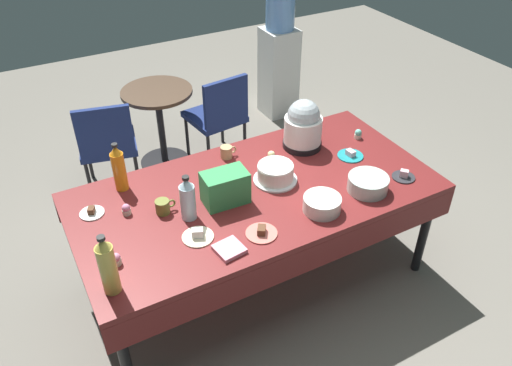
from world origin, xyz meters
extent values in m
plane|color=slate|center=(0.00, 0.00, 0.00)|extent=(9.00, 9.00, 0.00)
cube|color=maroon|center=(0.00, 0.00, 0.73)|extent=(2.20, 1.10, 0.04)
cylinder|color=black|center=(-1.02, -0.47, 0.35)|extent=(0.06, 0.06, 0.71)
cylinder|color=black|center=(1.02, -0.47, 0.35)|extent=(0.06, 0.06, 0.71)
cylinder|color=black|center=(-1.02, 0.47, 0.35)|extent=(0.06, 0.06, 0.71)
cylinder|color=black|center=(1.02, 0.47, 0.35)|extent=(0.06, 0.06, 0.71)
cube|color=maroon|center=(0.00, -0.55, 0.62)|extent=(2.20, 0.01, 0.18)
cube|color=maroon|center=(0.00, 0.55, 0.62)|extent=(2.20, 0.01, 0.18)
cylinder|color=silver|center=(0.15, 0.03, 0.76)|extent=(0.27, 0.27, 0.01)
cylinder|color=white|center=(0.15, 0.03, 0.81)|extent=(0.22, 0.22, 0.09)
cylinder|color=white|center=(0.15, 0.03, 0.86)|extent=(0.22, 0.22, 0.01)
cylinder|color=black|center=(0.51, 0.29, 0.77)|extent=(0.27, 0.27, 0.04)
cylinder|color=white|center=(0.51, 0.29, 0.88)|extent=(0.26, 0.26, 0.18)
sphere|color=#B2BCC1|center=(0.51, 0.29, 0.99)|extent=(0.22, 0.22, 0.22)
cylinder|color=#B2C6BC|center=(0.59, -0.32, 0.80)|extent=(0.25, 0.25, 0.09)
cylinder|color=silver|center=(0.24, -0.35, 0.79)|extent=(0.22, 0.22, 0.09)
cylinder|color=teal|center=(0.73, 0.02, 0.75)|extent=(0.17, 0.17, 0.01)
cube|color=beige|center=(0.73, 0.02, 0.78)|extent=(0.05, 0.06, 0.04)
cylinder|color=#2D2D33|center=(0.87, -0.33, 0.75)|extent=(0.14, 0.14, 0.01)
cube|color=beige|center=(0.87, -0.33, 0.78)|extent=(0.06, 0.06, 0.05)
cylinder|color=beige|center=(-0.48, -0.23, 0.75)|extent=(0.17, 0.17, 0.01)
cube|color=white|center=(-0.48, -0.23, 0.78)|extent=(0.07, 0.06, 0.05)
cylinder|color=white|center=(-0.93, 0.25, 0.75)|extent=(0.14, 0.14, 0.01)
cube|color=brown|center=(-0.93, 0.25, 0.78)|extent=(0.05, 0.06, 0.03)
cylinder|color=#E07266|center=(-0.16, -0.36, 0.75)|extent=(0.17, 0.17, 0.01)
cube|color=brown|center=(-0.16, -0.36, 0.78)|extent=(0.07, 0.07, 0.04)
cylinder|color=beige|center=(0.92, 0.19, 0.77)|extent=(0.05, 0.05, 0.03)
sphere|color=#6BC6B2|center=(0.92, 0.19, 0.79)|extent=(0.05, 0.05, 0.05)
cylinder|color=beige|center=(0.24, 0.24, 0.77)|extent=(0.05, 0.05, 0.03)
sphere|color=beige|center=(0.24, 0.24, 0.79)|extent=(0.05, 0.05, 0.05)
cylinder|color=beige|center=(-0.76, 0.15, 0.77)|extent=(0.05, 0.05, 0.03)
sphere|color=pink|center=(-0.76, 0.15, 0.79)|extent=(0.05, 0.05, 0.05)
cylinder|color=beige|center=(-0.92, -0.21, 0.77)|extent=(0.05, 0.05, 0.03)
sphere|color=pink|center=(-0.92, -0.21, 0.79)|extent=(0.05, 0.05, 0.05)
cylinder|color=silver|center=(-0.45, -0.05, 0.86)|extent=(0.09, 0.09, 0.21)
cone|color=silver|center=(-0.45, -0.05, 0.99)|extent=(0.08, 0.08, 0.05)
cylinder|color=black|center=(-0.45, -0.05, 1.02)|extent=(0.04, 0.04, 0.02)
cylinder|color=orange|center=(-0.71, 0.40, 0.87)|extent=(0.08, 0.08, 0.25)
cone|color=orange|center=(-0.71, 0.40, 1.02)|extent=(0.07, 0.07, 0.05)
cylinder|color=black|center=(-0.71, 0.40, 1.06)|extent=(0.04, 0.04, 0.02)
cylinder|color=gold|center=(-0.98, -0.37, 0.89)|extent=(0.08, 0.08, 0.27)
cone|color=gold|center=(-0.98, -0.37, 1.05)|extent=(0.08, 0.08, 0.05)
cylinder|color=black|center=(-0.98, -0.37, 1.08)|extent=(0.04, 0.04, 0.02)
cylinder|color=tan|center=(0.00, 0.41, 0.79)|extent=(0.08, 0.08, 0.08)
torus|color=tan|center=(0.05, 0.41, 0.79)|extent=(0.05, 0.01, 0.05)
cylinder|color=olive|center=(-0.57, 0.06, 0.79)|extent=(0.08, 0.08, 0.08)
torus|color=olive|center=(-0.52, 0.06, 0.80)|extent=(0.05, 0.01, 0.05)
cube|color=#338C4C|center=(-0.21, -0.01, 0.85)|extent=(0.27, 0.17, 0.20)
cube|color=pink|center=(-0.38, -0.40, 0.76)|extent=(0.16, 0.16, 0.02)
cube|color=navy|center=(-0.55, 1.50, 0.42)|extent=(0.53, 0.53, 0.05)
cube|color=navy|center=(-0.59, 1.30, 0.65)|extent=(0.42, 0.13, 0.40)
cylinder|color=black|center=(-0.32, 1.64, 0.20)|extent=(0.04, 0.04, 0.40)
cylinder|color=black|center=(-0.69, 1.73, 0.20)|extent=(0.04, 0.04, 0.40)
cylinder|color=black|center=(-0.41, 1.27, 0.20)|extent=(0.04, 0.04, 0.40)
cylinder|color=black|center=(-0.78, 1.35, 0.20)|extent=(0.04, 0.04, 0.40)
cube|color=navy|center=(0.40, 1.50, 0.42)|extent=(0.49, 0.49, 0.05)
cube|color=navy|center=(0.43, 1.30, 0.65)|extent=(0.42, 0.09, 0.40)
cylinder|color=black|center=(0.56, 1.71, 0.20)|extent=(0.03, 0.03, 0.40)
cylinder|color=black|center=(0.19, 1.66, 0.20)|extent=(0.03, 0.03, 0.40)
cylinder|color=black|center=(0.61, 1.33, 0.20)|extent=(0.03, 0.03, 0.40)
cylinder|color=black|center=(0.24, 1.29, 0.20)|extent=(0.03, 0.03, 0.40)
cylinder|color=#473323|center=(-0.05, 1.65, 0.70)|extent=(0.60, 0.60, 0.03)
cylinder|color=black|center=(-0.05, 1.65, 0.35)|extent=(0.06, 0.06, 0.67)
cylinder|color=black|center=(-0.05, 1.65, 0.01)|extent=(0.44, 0.44, 0.02)
cube|color=silver|center=(1.35, 1.99, 0.45)|extent=(0.32, 0.32, 0.90)
cylinder|color=#6699D8|center=(1.35, 1.99, 1.07)|extent=(0.28, 0.28, 0.34)
camera|label=1|loc=(-1.18, -2.17, 2.61)|focal=35.76mm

